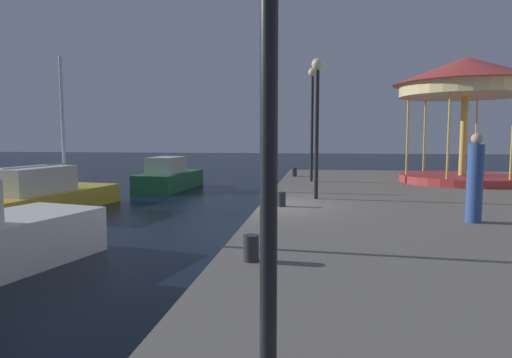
{
  "coord_description": "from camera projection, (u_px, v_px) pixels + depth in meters",
  "views": [
    {
      "loc": [
        1.59,
        -12.34,
        2.69
      ],
      "look_at": [
        -0.58,
        3.29,
        1.19
      ],
      "focal_mm": 31.55,
      "sensor_mm": 36.0,
      "label": 1
    }
  ],
  "objects": [
    {
      "name": "lamp_post_far_end",
      "position": [
        312.0,
        105.0,
        18.68
      ],
      "size": [
        0.36,
        0.36,
        4.71
      ],
      "color": "black",
      "rests_on": "quay_dock"
    },
    {
      "name": "ground_plane",
      "position": [
        260.0,
        232.0,
        12.64
      ],
      "size": [
        120.0,
        120.0,
        0.0
      ],
      "primitive_type": "plane",
      "color": "black"
    },
    {
      "name": "carousel",
      "position": [
        466.0,
        90.0,
        18.19
      ],
      "size": [
        5.73,
        5.73,
        5.08
      ],
      "color": "#B23333",
      "rests_on": "quay_dock"
    },
    {
      "name": "bollard_south",
      "position": [
        294.0,
        172.0,
        21.33
      ],
      "size": [
        0.24,
        0.24,
        0.4
      ],
      "primitive_type": "cylinder",
      "color": "#2D2D33",
      "rests_on": "quay_dock"
    },
    {
      "name": "lamp_post_mid_promenade",
      "position": [
        317.0,
        103.0,
        13.4
      ],
      "size": [
        0.36,
        0.36,
        4.2
      ],
      "color": "black",
      "rests_on": "quay_dock"
    },
    {
      "name": "person_by_the_water",
      "position": [
        475.0,
        181.0,
        9.84
      ],
      "size": [
        0.34,
        0.34,
        1.96
      ],
      "color": "#2D4C8C",
      "rests_on": "quay_dock"
    },
    {
      "name": "bollard_north",
      "position": [
        281.0,
        199.0,
        12.16
      ],
      "size": [
        0.24,
        0.24,
        0.4
      ],
      "primitive_type": "cylinder",
      "color": "#2D2D33",
      "rests_on": "quay_dock"
    },
    {
      "name": "sailboat_yellow",
      "position": [
        40.0,
        196.0,
        15.87
      ],
      "size": [
        3.05,
        6.58,
        5.68
      ],
      "color": "gold",
      "rests_on": "ground"
    },
    {
      "name": "bollard_center",
      "position": [
        251.0,
        248.0,
        6.82
      ],
      "size": [
        0.24,
        0.24,
        0.4
      ],
      "primitive_type": "cylinder",
      "color": "#2D2D33",
      "rests_on": "quay_dock"
    },
    {
      "name": "motorboat_green",
      "position": [
        169.0,
        177.0,
        22.91
      ],
      "size": [
        2.27,
        5.01,
        1.67
      ],
      "color": "#236638",
      "rests_on": "ground"
    }
  ]
}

